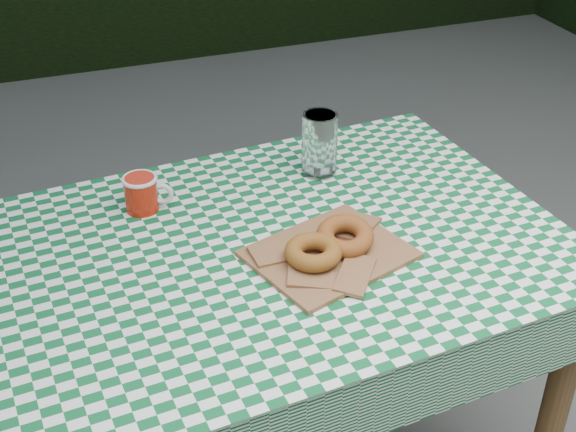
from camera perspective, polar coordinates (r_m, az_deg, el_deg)
The scene contains 7 objects.
table at distance 1.80m, azimuth -1.65°, elevation -12.21°, with size 1.19×0.80×0.75m, color brown.
tablecloth at distance 1.56m, azimuth -1.87°, elevation -2.33°, with size 1.21×0.82×0.01m, color #0E592C.
paper_bag at distance 1.53m, azimuth 3.02°, elevation -2.72°, with size 0.29×0.23×0.02m, color #8D603D.
bagel_front at distance 1.49m, azimuth 1.86°, elevation -2.66°, with size 0.11×0.11×0.03m, color brown.
bagel_back at distance 1.53m, azimuth 4.19°, elevation -1.47°, with size 0.11×0.11×0.04m, color brown.
coffee_mug at distance 1.68m, azimuth -10.70°, elevation 1.62°, with size 0.14×0.14×0.08m, color #B01D0B, non-canonical shape.
drinking_glass at distance 1.78m, azimuth 2.32°, elevation 5.30°, with size 0.08×0.08×0.15m, color white.
Camera 1 is at (-0.40, -1.33, 1.65)m, focal length 48.59 mm.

